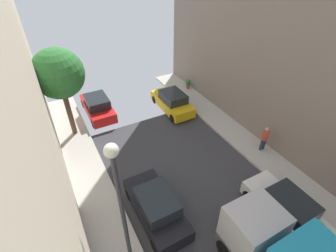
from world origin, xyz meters
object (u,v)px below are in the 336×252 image
parked_car_right_3 (172,102)px  potted_plant_1 (188,83)px  street_tree_0 (58,74)px  parked_car_left_2 (156,207)px  parked_car_right_2 (286,209)px  lamp_post (120,198)px  pedestrian (265,138)px  parked_car_left_3 (98,106)px

parked_car_right_3 → potted_plant_1: (2.88, 2.27, -0.10)m
street_tree_0 → potted_plant_1: bearing=9.9°
parked_car_right_3 → street_tree_0: 8.50m
parked_car_left_2 → parked_car_right_3: bearing=56.2°
parked_car_right_3 → potted_plant_1: bearing=38.2°
parked_car_right_2 → parked_car_right_3: same height
parked_car_right_3 → lamp_post: (-7.30, -9.53, 3.56)m
parked_car_left_2 → parked_car_right_3: size_ratio=1.00×
parked_car_left_2 → lamp_post: 4.29m
parked_car_left_2 → street_tree_0: size_ratio=0.70×
parked_car_right_3 → pedestrian: 7.53m
parked_car_right_2 → parked_car_right_3: 11.11m
lamp_post → street_tree_0: bearing=91.5°
street_tree_0 → lamp_post: 9.99m
street_tree_0 → parked_car_right_3: bearing=-3.4°
parked_car_left_2 → pedestrian: 8.13m
parked_car_left_2 → pedestrian: bearing=7.3°
parked_car_right_2 → lamp_post: lamp_post is taller
street_tree_0 → potted_plant_1: size_ratio=7.25×
street_tree_0 → potted_plant_1: (10.45, 1.82, -3.96)m
parked_car_left_2 → potted_plant_1: size_ratio=5.07×
parked_car_left_2 → parked_car_left_3: bearing=90.0°
parked_car_left_3 → parked_car_right_3: 5.81m
parked_car_right_3 → lamp_post: 12.52m
pedestrian → parked_car_left_2: bearing=-172.7°
pedestrian → parked_car_right_2: bearing=-123.1°
pedestrian → potted_plant_1: (0.23, 9.31, -0.45)m
pedestrian → potted_plant_1: 9.33m
parked_car_left_2 → lamp_post: (-1.90, -1.45, 3.56)m
parked_car_left_3 → potted_plant_1: size_ratio=5.07×
parked_car_right_2 → street_tree_0: (-7.56, 11.55, 3.86)m
parked_car_left_2 → parked_car_left_3: same height
pedestrian → lamp_post: (-9.95, -2.49, 3.20)m
parked_car_left_3 → parked_car_left_2: bearing=-90.0°
parked_car_left_2 → parked_car_right_2: (5.40, -3.03, 0.00)m
street_tree_0 → pedestrian: bearing=-36.2°
parked_car_right_2 → street_tree_0: street_tree_0 is taller
parked_car_left_2 → street_tree_0: (-2.16, 8.52, 3.86)m
potted_plant_1 → parked_car_right_3: bearing=-141.8°
parked_car_left_2 → parked_car_left_3: (0.00, 10.23, 0.00)m
potted_plant_1 → lamp_post: lamp_post is taller
pedestrian → lamp_post: size_ratio=0.27×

